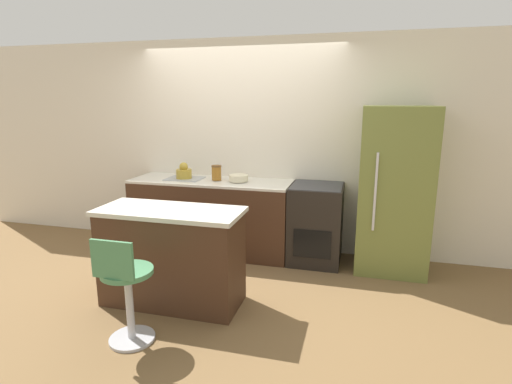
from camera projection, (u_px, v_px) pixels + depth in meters
ground_plane at (226, 262)px, 4.70m from camera, size 14.00×14.00×0.00m
wall_back at (242, 146)px, 5.04m from camera, size 8.00×0.06×2.60m
back_counter at (212, 216)px, 4.98m from camera, size 1.98×0.63×0.92m
kitchen_island at (172, 256)px, 3.69m from camera, size 1.32×0.56×0.91m
oven_range at (316, 224)px, 4.66m from camera, size 0.59×0.64×0.92m
refrigerator at (394, 191)px, 4.34m from camera, size 0.75×0.67×1.81m
stool_chair at (126, 291)px, 3.06m from camera, size 0.40×0.40×0.89m
kettle at (184, 172)px, 4.94m from camera, size 0.19×0.19×0.20m
mixing_bowl at (239, 178)px, 4.78m from camera, size 0.23×0.23×0.08m
canister_jar at (217, 173)px, 4.83m from camera, size 0.12×0.12×0.18m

